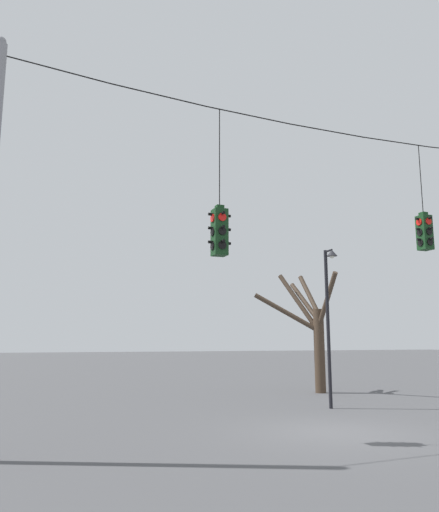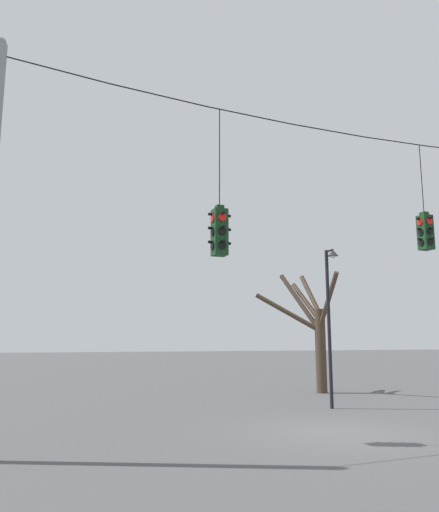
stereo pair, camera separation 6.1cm
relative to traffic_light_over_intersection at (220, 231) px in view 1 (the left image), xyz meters
name	(u,v)px [view 1 (the left image)]	position (x,y,z in m)	size (l,w,h in m)	color
ground_plane	(338,432)	(3.22, 0.07, -4.90)	(200.00, 200.00, 0.00)	#4C4C4F
span_wire	(327,126)	(3.22, 0.00, 3.25)	(16.74, 0.03, 0.43)	black
traffic_light_over_intersection	(220,231)	(0.00, 0.00, 0.00)	(0.58, 0.58, 3.78)	#143819
traffic_light_near_right_pole	(424,232)	(6.44, 0.00, 0.51)	(0.58, 0.58, 3.20)	#143819
street_lamp	(329,304)	(5.65, 3.82, -1.34)	(0.37, 0.65, 5.48)	black
bare_tree	(313,329)	(8.02, 8.75, -2.10)	(2.88, 3.69, 5.46)	#423326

